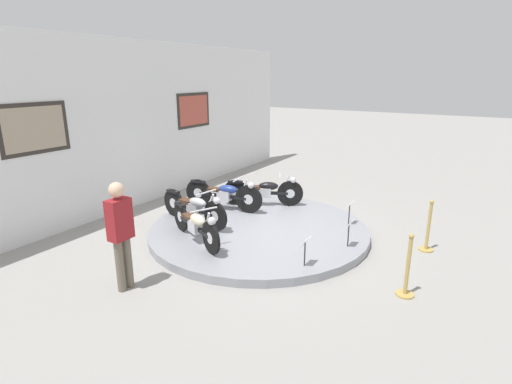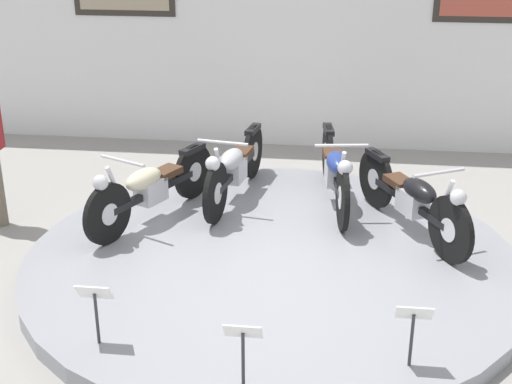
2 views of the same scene
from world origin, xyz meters
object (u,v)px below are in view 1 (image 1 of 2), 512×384
Objects in this scene: motorcycle_blue at (224,193)px; info_placard_front_centre at (349,228)px; motorcycle_silver at (195,207)px; info_placard_front_left at (305,246)px; info_placard_front_right at (350,208)px; stanchion_post_right_of_entry at (428,234)px; motorcycle_cream at (196,224)px; visitor_standing at (120,230)px; stanchion_post_left_of_entry at (407,275)px; motorcycle_black at (264,190)px.

info_placard_front_centre is (-0.55, -3.24, -0.03)m from motorcycle_blue.
info_placard_front_left is at bearing -101.75° from motorcycle_silver.
info_placard_front_centre is at bearing -17.87° from info_placard_front_left.
motorcycle_silver reaches higher than info_placard_front_right.
motorcycle_cream is at bearing 120.71° from stanchion_post_right_of_entry.
info_placard_front_left is 0.29× the size of visitor_standing.
info_placard_front_left is at bearing -120.50° from motorcycle_blue.
info_placard_front_right is (0.60, -2.87, -0.03)m from motorcycle_blue.
stanchion_post_right_of_entry is (1.92, 0.00, 0.00)m from stanchion_post_left_of_entry.
motorcycle_blue is at bearing 10.16° from visitor_standing.
motorcycle_black is (0.77, -0.66, -0.02)m from motorcycle_blue.
visitor_standing is at bearing 136.24° from stanchion_post_right_of_entry.
info_placard_front_centre is at bearing -80.39° from motorcycle_silver.
motorcycle_cream is 2.22m from info_placard_front_left.
info_placard_front_centre is 0.50× the size of stanchion_post_right_of_entry.
motorcycle_silver is at bearing 120.54° from info_placard_front_right.
motorcycle_blue is at bearing 101.76° from info_placard_front_right.
motorcycle_silver is at bearing 108.58° from stanchion_post_right_of_entry.
stanchion_post_right_of_entry reaches higher than motorcycle_blue.
motorcycle_black reaches higher than info_placard_front_centre.
motorcycle_cream is 1.01m from motorcycle_silver.
info_placard_front_left is at bearing 142.44° from stanchion_post_right_of_entry.
motorcycle_cream is at bearing 94.40° from info_placard_front_left.
motorcycle_black is at bearing 84.70° from stanchion_post_right_of_entry.
info_placard_front_right is (1.14, 0.37, 0.00)m from info_placard_front_centre.
info_placard_front_left is 1.64m from stanchion_post_left_of_entry.
visitor_standing is 1.71× the size of stanchion_post_right_of_entry.
motorcycle_silver is 3.29m from info_placard_front_centre.
motorcycle_silver is at bearing 14.40° from visitor_standing.
motorcycle_blue is (1.10, 0.00, 0.01)m from motorcycle_silver.
motorcycle_silver is 3.84× the size of info_placard_front_right.
motorcycle_blue is 1.13× the size of motorcycle_black.
motorcycle_black is 3.31m from info_placard_front_left.
motorcycle_black is at bearing -0.16° from visitor_standing.
info_placard_front_centre and info_placard_front_right have the same top height.
motorcycle_silver is 2.93m from info_placard_front_left.
info_placard_front_right is 2.66m from stanchion_post_left_of_entry.
stanchion_post_right_of_entry is (2.28, -3.83, -0.19)m from motorcycle_cream.
info_placard_front_centre is at bearing -99.58° from motorcycle_blue.
stanchion_post_left_of_entry reaches higher than motorcycle_cream.
visitor_standing reaches higher than stanchion_post_left_of_entry.
motorcycle_blue is 1.96× the size of stanchion_post_right_of_entry.
stanchion_post_right_of_entry reaches higher than info_placard_front_centre.
info_placard_front_centre is 4.04m from visitor_standing.
motorcycle_silver is 1.92× the size of stanchion_post_left_of_entry.
motorcycle_silver is 0.98× the size of motorcycle_blue.
motorcycle_blue is 4.52m from stanchion_post_right_of_entry.
stanchion_post_left_of_entry reaches higher than info_placard_front_centre.
info_placard_front_centre is 0.29× the size of visitor_standing.
info_placard_front_right is at bearing 17.87° from info_placard_front_centre.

